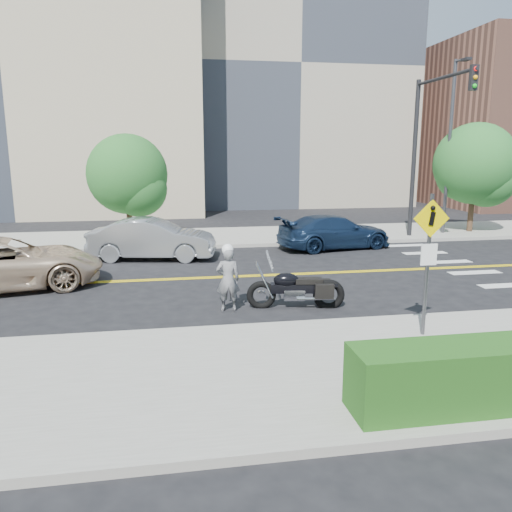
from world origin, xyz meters
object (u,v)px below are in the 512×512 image
object	(u,v)px
suv	(4,263)
parked_car_silver	(152,239)
motorcycle	(296,280)
parked_car_blue	(334,232)
motorcyclist	(228,278)
pedestrian_sign	(429,251)

from	to	relation	value
suv	parked_car_silver	bearing A→B (deg)	-62.85
parked_car_silver	motorcycle	bearing A→B (deg)	-140.56
parked_car_silver	parked_car_blue	size ratio (longest dim) A/B	0.96
motorcyclist	parked_car_blue	xyz separation A→B (m)	(5.38, 7.73, -0.16)
motorcycle	parked_car_silver	world-z (taller)	parked_car_silver
parked_car_silver	suv	bearing A→B (deg)	140.64
motorcycle	suv	xyz separation A→B (m)	(-8.05, 3.23, 0.03)
motorcycle	parked_car_blue	bearing A→B (deg)	73.93
pedestrian_sign	suv	xyz separation A→B (m)	(-10.15, 5.98, -1.19)
parked_car_blue	motorcyclist	bearing A→B (deg)	134.36
pedestrian_sign	parked_car_silver	bearing A→B (deg)	121.98
pedestrian_sign	parked_car_silver	distance (m)	11.35
pedestrian_sign	motorcycle	distance (m)	3.67
motorcyclist	parked_car_blue	distance (m)	9.41
motorcyclist	motorcycle	world-z (taller)	motorcyclist
parked_car_silver	parked_car_blue	distance (m)	7.53
motorcyclist	motorcycle	size ratio (longest dim) A/B	0.71
motorcycle	parked_car_silver	distance (m)	7.85
parked_car_silver	pedestrian_sign	bearing A→B (deg)	-138.12
motorcyclist	suv	distance (m)	7.04
suv	parked_car_silver	xyz separation A→B (m)	(4.18, 3.60, 0.00)
motorcyclist	parked_car_silver	xyz separation A→B (m)	(-2.10, 6.79, -0.10)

